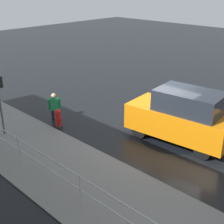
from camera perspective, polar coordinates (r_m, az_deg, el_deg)
name	(u,v)px	position (r m, az deg, el deg)	size (l,w,h in m)	color
ground_plane	(155,133)	(12.78, 7.81, -3.75)	(60.00, 60.00, 0.00)	black
kerb_strip	(75,176)	(10.10, -6.78, -11.47)	(24.00, 3.20, 0.04)	slate
moving_hatchback	(182,116)	(11.90, 12.68, -0.76)	(4.05, 2.09, 2.06)	orange
fire_hydrant	(58,118)	(13.16, -9.81, -1.13)	(0.42, 0.31, 0.80)	red
pedestrian	(54,105)	(13.82, -10.50, 1.28)	(0.38, 0.52, 1.22)	#1E8C4C
metal_railing	(46,163)	(9.49, -11.97, -9.16)	(9.16, 0.04, 1.05)	#B7BABF
puddle_patch	(173,137)	(12.53, 11.02, -4.53)	(2.65, 2.65, 0.01)	black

